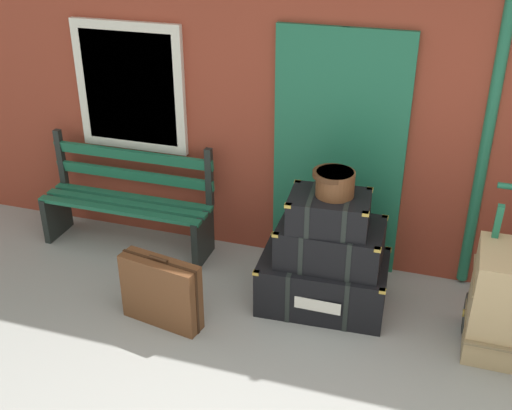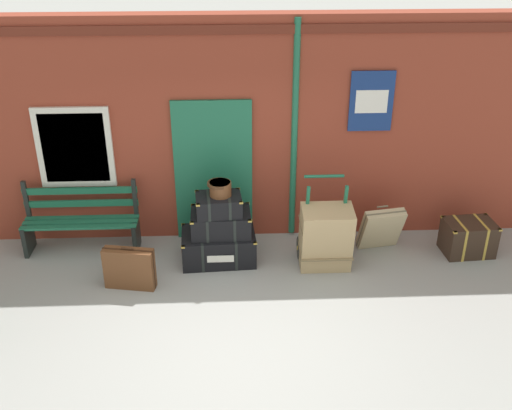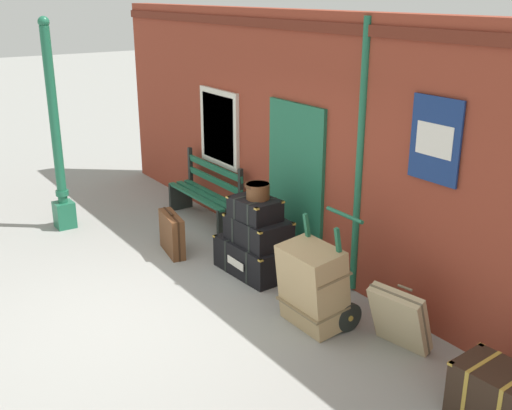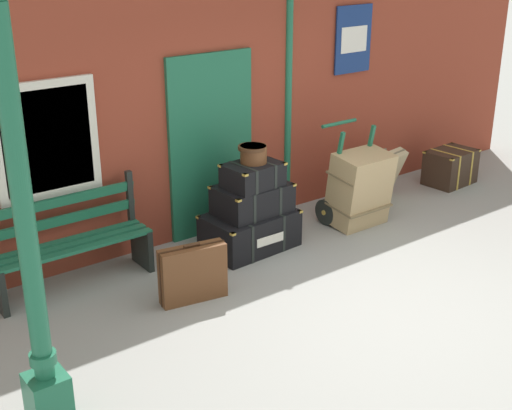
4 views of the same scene
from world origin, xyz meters
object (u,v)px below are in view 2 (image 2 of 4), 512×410
object	(u,v)px
steamer_trunk_middle	(221,222)
round_hatbox	(220,188)
porters_trolley	(323,243)
corner_trunk	(468,237)
steamer_trunk_base	(219,246)
suitcase_olive	(129,268)
platform_bench	(81,221)
large_brown_trunk	(326,237)
suitcase_caramel	(381,229)
steamer_trunk_top	(219,205)

from	to	relation	value
steamer_trunk_middle	round_hatbox	size ratio (longest dim) A/B	2.60
porters_trolley	corner_trunk	size ratio (longest dim) A/B	1.66
steamer_trunk_base	suitcase_olive	bearing A→B (deg)	-151.62
suitcase_olive	porters_trolley	bearing A→B (deg)	11.69
suitcase_olive	platform_bench	bearing A→B (deg)	128.54
porters_trolley	steamer_trunk_middle	bearing A→B (deg)	176.45
porters_trolley	large_brown_trunk	distance (m)	0.26
large_brown_trunk	suitcase_caramel	distance (m)	0.96
platform_bench	round_hatbox	distance (m)	2.13
platform_bench	steamer_trunk_base	world-z (taller)	platform_bench
platform_bench	suitcase_caramel	size ratio (longest dim) A/B	2.34
large_brown_trunk	suitcase_olive	size ratio (longest dim) A/B	1.38
steamer_trunk_top	large_brown_trunk	distance (m)	1.50
steamer_trunk_middle	corner_trunk	world-z (taller)	steamer_trunk_middle
steamer_trunk_middle	corner_trunk	xyz separation A→B (m)	(3.48, 0.02, -0.34)
steamer_trunk_top	suitcase_caramel	distance (m)	2.35
platform_bench	suitcase_olive	world-z (taller)	platform_bench
porters_trolley	corner_trunk	xyz separation A→B (m)	(2.08, 0.11, -0.03)
suitcase_caramel	corner_trunk	xyz separation A→B (m)	(1.22, -0.13, -0.10)
porters_trolley	large_brown_trunk	world-z (taller)	porters_trolley
steamer_trunk_middle	corner_trunk	distance (m)	3.50
suitcase_caramel	steamer_trunk_middle	bearing A→B (deg)	-176.01
steamer_trunk_middle	steamer_trunk_base	bearing A→B (deg)	-169.96
suitcase_caramel	suitcase_olive	distance (m)	3.52
steamer_trunk_base	platform_bench	bearing A→B (deg)	168.62
steamer_trunk_base	steamer_trunk_middle	bearing A→B (deg)	10.04
platform_bench	large_brown_trunk	distance (m)	3.44
suitcase_olive	steamer_trunk_top	bearing A→B (deg)	26.84
suitcase_caramel	round_hatbox	bearing A→B (deg)	-175.71
large_brown_trunk	corner_trunk	world-z (taller)	large_brown_trunk
steamer_trunk_base	round_hatbox	bearing A→B (deg)	-5.70
steamer_trunk_base	round_hatbox	distance (m)	0.90
platform_bench	steamer_trunk_base	xyz separation A→B (m)	(1.93, -0.39, -0.23)
steamer_trunk_base	large_brown_trunk	xyz separation A→B (m)	(1.44, -0.25, 0.25)
large_brown_trunk	porters_trolley	bearing A→B (deg)	90.00
suitcase_caramel	corner_trunk	world-z (taller)	suitcase_caramel
round_hatbox	large_brown_trunk	xyz separation A→B (m)	(1.40, -0.25, -0.65)
steamer_trunk_base	round_hatbox	world-z (taller)	round_hatbox
round_hatbox	corner_trunk	xyz separation A→B (m)	(3.48, 0.03, -0.87)
platform_bench	round_hatbox	size ratio (longest dim) A/B	5.05
large_brown_trunk	platform_bench	bearing A→B (deg)	169.23
round_hatbox	suitcase_olive	xyz separation A→B (m)	(-1.18, -0.61, -0.83)
platform_bench	steamer_trunk_middle	size ratio (longest dim) A/B	1.94
steamer_trunk_middle	large_brown_trunk	size ratio (longest dim) A/B	0.89
corner_trunk	suitcase_caramel	bearing A→B (deg)	173.73
large_brown_trunk	suitcase_caramel	size ratio (longest dim) A/B	1.36
round_hatbox	suitcase_olive	world-z (taller)	round_hatbox
steamer_trunk_top	corner_trunk	size ratio (longest dim) A/B	0.89
steamer_trunk_middle	suitcase_caramel	size ratio (longest dim) A/B	1.21
steamer_trunk_top	suitcase_caramel	bearing A→B (deg)	4.84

